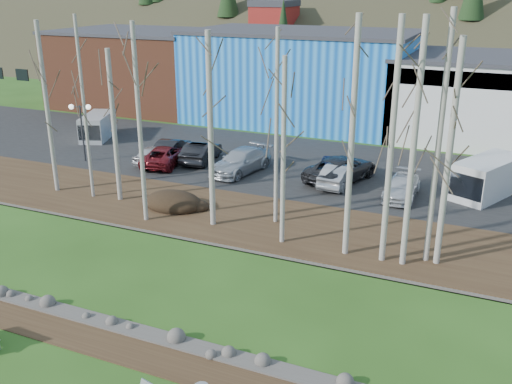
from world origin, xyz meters
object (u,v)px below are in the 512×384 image
at_px(car_3, 241,161).
at_px(car_8, 172,148).
at_px(car_2, 165,155).
at_px(car_6, 341,169).
at_px(van_grey, 97,127).
at_px(car_5, 339,174).
at_px(car_9, 203,152).
at_px(street_lamp, 81,117).
at_px(car_4, 333,169).
at_px(car_0, 155,154).
at_px(car_7, 402,187).
at_px(car_1, 199,152).
at_px(van_white, 486,178).

xyz_separation_m(car_3, car_8, (-6.12, 1.10, -0.06)).
bearing_deg(car_2, car_3, 175.23).
height_order(car_6, car_8, car_6).
xyz_separation_m(car_8, van_grey, (-8.56, 2.29, 0.28)).
bearing_deg(car_6, car_5, 116.83).
xyz_separation_m(car_9, van_grey, (-11.15, 2.29, 0.28)).
bearing_deg(car_3, car_9, 173.51).
relative_size(street_lamp, car_3, 0.77).
height_order(car_2, car_6, car_6).
bearing_deg(car_5, car_4, -49.39).
height_order(car_0, car_3, car_3).
bearing_deg(car_3, car_8, -179.34).
bearing_deg(car_9, car_7, 165.48).
height_order(car_1, car_3, car_3).
bearing_deg(car_2, car_9, -151.97).
bearing_deg(car_5, car_7, 175.75).
distance_m(street_lamp, van_grey, 6.78).
relative_size(car_1, car_9, 1.00).
bearing_deg(car_9, car_2, 30.50).
distance_m(car_0, car_8, 1.64).
distance_m(car_1, car_2, 2.48).
relative_size(street_lamp, car_2, 0.85).
height_order(street_lamp, car_5, street_lamp).
relative_size(car_6, van_grey, 1.18).
distance_m(car_2, car_4, 11.96).
height_order(car_1, car_9, same).
xyz_separation_m(car_3, car_4, (6.23, 0.96, -0.06)).
relative_size(car_5, car_8, 0.99).
bearing_deg(car_5, car_0, 6.03).
distance_m(street_lamp, car_5, 18.67).
relative_size(car_4, car_6, 0.73).
bearing_deg(van_grey, van_white, -24.49).
height_order(car_5, car_9, car_9).
bearing_deg(car_4, van_grey, 154.72).
distance_m(car_6, car_7, 4.47).
xyz_separation_m(car_4, car_5, (0.66, -0.88, -0.01)).
distance_m(car_1, car_8, 2.29).
height_order(car_3, car_4, car_3).
height_order(car_5, car_6, car_6).
relative_size(car_0, car_2, 0.78).
bearing_deg(car_6, van_white, -159.12).
xyz_separation_m(car_2, car_3, (5.63, 0.59, 0.10)).
bearing_deg(car_6, car_1, 16.10).
xyz_separation_m(car_5, van_grey, (-21.57, 3.31, 0.28)).
bearing_deg(car_5, car_1, -1.85).
relative_size(car_0, van_grey, 0.77).
bearing_deg(car_3, van_white, 17.15).
bearing_deg(street_lamp, van_grey, 99.75).
xyz_separation_m(car_8, car_9, (2.59, 0.00, 0.00)).
xyz_separation_m(car_1, van_grey, (-10.85, 2.29, 0.28)).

